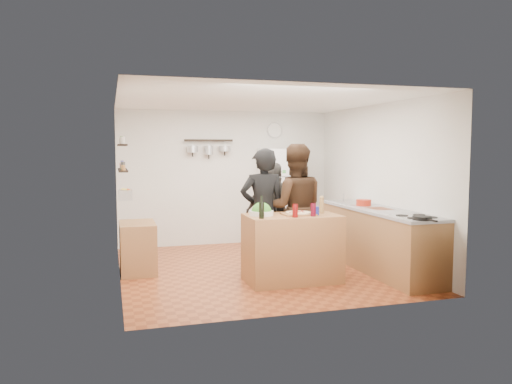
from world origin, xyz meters
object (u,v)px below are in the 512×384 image
object	(u,v)px
salt_canister	(316,211)
wall_clock	(274,130)
person_left	(263,212)
fridge	(280,197)
wine_bottle	(262,211)
prep_island	(292,248)
person_back	(275,214)
salad_bowl	(261,213)
skillet	(422,218)
counter_run	(378,240)
pepper_mill	(322,206)
person_center	(294,208)
red_bowl	(364,203)
side_table	(138,247)

from	to	relation	value
salt_canister	wall_clock	xyz separation A→B (m)	(0.40, 3.00, 1.18)
person_left	fridge	distance (m)	2.28
wine_bottle	wall_clock	distance (m)	3.52
prep_island	person_back	world-z (taller)	person_back
salad_bowl	prep_island	bearing A→B (deg)	-6.79
skillet	fridge	world-z (taller)	fridge
skillet	salt_canister	bearing A→B (deg)	141.30
person_back	counter_run	xyz separation A→B (m)	(1.36, -0.74, -0.35)
pepper_mill	skillet	distance (m)	1.36
salad_bowl	fridge	bearing A→B (deg)	65.80
person_center	fridge	world-z (taller)	person_center
counter_run	person_center	bearing A→B (deg)	168.08
wine_bottle	wall_clock	world-z (taller)	wall_clock
red_bowl	side_table	bearing A→B (deg)	171.91
salad_bowl	skillet	size ratio (longest dim) A/B	1.36
wine_bottle	counter_run	bearing A→B (deg)	13.61
red_bowl	fridge	distance (m)	2.06
person_center	person_left	bearing A→B (deg)	17.85
wine_bottle	person_back	bearing A→B (deg)	63.87
red_bowl	side_table	size ratio (longest dim) A/B	0.29
salad_bowl	wall_clock	size ratio (longest dim) A/B	1.07
prep_island	side_table	xyz separation A→B (m)	(-1.99, 1.10, -0.09)
prep_island	wall_clock	xyz separation A→B (m)	(0.70, 2.88, 1.69)
red_bowl	wall_clock	xyz separation A→B (m)	(-0.70, 2.27, 1.18)
counter_run	skillet	world-z (taller)	skillet
salt_canister	red_bowl	size ratio (longest dim) A/B	0.50
red_bowl	wall_clock	size ratio (longest dim) A/B	0.77
salad_bowl	red_bowl	size ratio (longest dim) A/B	1.39
person_center	red_bowl	xyz separation A→B (m)	(1.18, 0.10, 0.03)
salt_canister	fridge	xyz separation A→B (m)	(0.40, 2.67, -0.07)
person_back	red_bowl	size ratio (longest dim) A/B	6.89
prep_island	person_left	world-z (taller)	person_left
person_back	skillet	xyz separation A→B (m)	(1.26, -1.96, 0.15)
wine_bottle	counter_run	distance (m)	2.09
salt_canister	person_left	world-z (taller)	person_left
prep_island	pepper_mill	distance (m)	0.71
prep_island	person_left	xyz separation A→B (m)	(-0.26, 0.49, 0.45)
person_back	counter_run	size ratio (longest dim) A/B	0.60
counter_run	fridge	distance (m)	2.46
salt_canister	fridge	size ratio (longest dim) A/B	0.06
pepper_mill	skillet	size ratio (longest dim) A/B	0.82
person_left	person_center	bearing A→B (deg)	-172.67
red_bowl	fridge	bearing A→B (deg)	109.87
pepper_mill	wall_clock	size ratio (longest dim) A/B	0.64
pepper_mill	fridge	bearing A→B (deg)	84.19
salt_canister	person_center	size ratio (longest dim) A/B	0.06
prep_island	wine_bottle	bearing A→B (deg)	-156.25
wine_bottle	red_bowl	distance (m)	2.08
person_left	person_center	size ratio (longest dim) A/B	0.97
prep_island	person_left	bearing A→B (deg)	118.41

